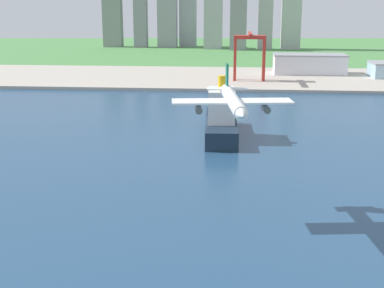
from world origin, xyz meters
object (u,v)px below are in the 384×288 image
(cargo_ship, at_px, (221,120))
(warehouse_main, at_px, (309,64))
(port_crane_red, at_px, (250,46))
(airplane_landing, at_px, (233,101))

(cargo_ship, xyz_separation_m, warehouse_main, (70.85, 233.17, 2.35))
(port_crane_red, height_order, warehouse_main, port_crane_red)
(cargo_ship, bearing_deg, airplane_landing, -86.38)
(port_crane_red, xyz_separation_m, warehouse_main, (54.38, 49.49, -19.60))
(port_crane_red, bearing_deg, cargo_ship, -95.12)
(port_crane_red, bearing_deg, airplane_landing, -91.92)
(airplane_landing, xyz_separation_m, cargo_ship, (-6.75, 106.78, -28.53))
(cargo_ship, relative_size, port_crane_red, 1.45)
(airplane_landing, relative_size, cargo_ship, 0.70)
(airplane_landing, distance_m, warehouse_main, 346.94)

